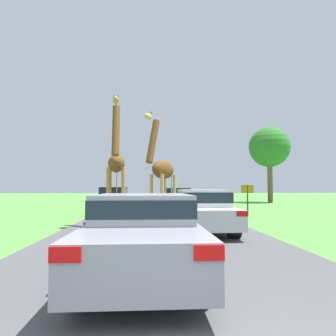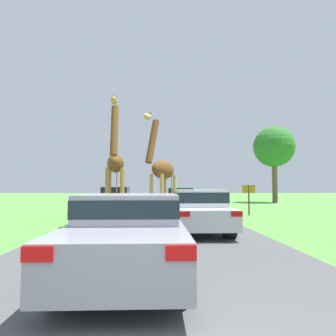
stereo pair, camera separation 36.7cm
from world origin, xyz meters
The scene contains 9 objects.
road centered at (0.00, 30.00, 0.00)m, with size 6.90×120.00×0.00m.
giraffe_near_road centered at (0.26, 13.11, 2.39)m, with size 1.77×2.61×5.05m.
giraffe_companion centered at (-1.78, 11.51, 2.59)m, with size 0.92×2.99×5.24m.
car_lead_maroon centered at (-0.42, 3.88, 0.75)m, with size 1.78×4.63×1.39m.
car_queue_right centered at (1.72, 20.83, 0.78)m, with size 1.93×4.63×1.48m.
car_queue_left centered at (1.51, 8.66, 0.76)m, with size 1.76×4.10×1.44m.
car_far_ahead centered at (-2.63, 17.93, 0.82)m, with size 1.75×4.73×1.54m.
tree_left_edge centered at (11.96, 28.45, 5.64)m, with size 4.14×4.14×7.77m.
sign_post centered at (5.06, 14.73, 1.15)m, with size 0.70×0.08×1.65m.
Camera 1 is at (-0.30, -1.53, 1.51)m, focal length 32.00 mm.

